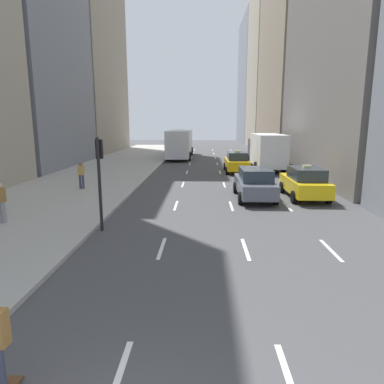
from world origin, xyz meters
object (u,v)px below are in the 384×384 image
(pedestrian_far_walking, at_px, (81,174))
(pedestrian_mid_block, at_px, (1,201))
(taxi_second, at_px, (305,182))
(traffic_light_pole, at_px, (100,169))
(sedan_black_near, at_px, (255,183))
(city_bus, at_px, (180,143))
(taxi_lead, at_px, (237,162))
(box_truck, at_px, (266,150))

(pedestrian_far_walking, bearing_deg, pedestrian_mid_block, -95.37)
(taxi_second, bearing_deg, traffic_light_pole, -147.40)
(traffic_light_pole, bearing_deg, sedan_black_near, 40.95)
(taxi_second, bearing_deg, city_bus, 110.60)
(taxi_lead, relative_size, box_truck, 0.52)
(sedan_black_near, bearing_deg, city_bus, 103.93)
(sedan_black_near, xyz_separation_m, box_truck, (2.80, 12.49, 0.84))
(city_bus, relative_size, box_truck, 1.38)
(sedan_black_near, bearing_deg, taxi_lead, 90.00)
(box_truck, height_order, pedestrian_mid_block, box_truck)
(box_truck, height_order, traffic_light_pole, traffic_light_pole)
(sedan_black_near, xyz_separation_m, pedestrian_far_walking, (-10.25, 1.77, 0.20))
(sedan_black_near, height_order, city_bus, city_bus)
(sedan_black_near, xyz_separation_m, pedestrian_mid_block, (-10.93, -5.49, 0.20))
(pedestrian_far_walking, relative_size, traffic_light_pole, 0.46)
(city_bus, xyz_separation_m, box_truck, (8.41, -10.14, -0.08))
(taxi_second, bearing_deg, pedestrian_far_walking, 173.36)
(city_bus, xyz_separation_m, pedestrian_mid_block, (-5.32, -28.12, -0.72))
(taxi_lead, bearing_deg, sedan_black_near, -90.00)
(sedan_black_near, height_order, pedestrian_far_walking, pedestrian_far_walking)
(taxi_second, xyz_separation_m, pedestrian_mid_block, (-13.73, -5.74, 0.19))
(taxi_lead, height_order, traffic_light_pole, traffic_light_pole)
(taxi_second, height_order, traffic_light_pole, traffic_light_pole)
(taxi_second, distance_m, box_truck, 12.27)
(taxi_second, relative_size, box_truck, 0.52)
(city_bus, height_order, pedestrian_mid_block, city_bus)
(sedan_black_near, bearing_deg, traffic_light_pole, -139.05)
(box_truck, bearing_deg, sedan_black_near, -102.63)
(box_truck, bearing_deg, city_bus, 129.68)
(taxi_lead, distance_m, pedestrian_far_walking, 13.28)
(sedan_black_near, relative_size, pedestrian_mid_block, 2.86)
(taxi_lead, height_order, pedestrian_far_walking, taxi_lead)
(pedestrian_mid_block, bearing_deg, pedestrian_far_walking, 84.63)
(box_truck, xyz_separation_m, pedestrian_mid_block, (-13.73, -17.99, -0.64))
(taxi_second, height_order, city_bus, city_bus)
(pedestrian_mid_block, bearing_deg, box_truck, 52.64)
(taxi_lead, relative_size, traffic_light_pole, 1.22)
(city_bus, bearing_deg, pedestrian_far_walking, -102.53)
(taxi_second, height_order, sedan_black_near, taxi_second)
(taxi_lead, bearing_deg, box_truck, 39.09)
(taxi_second, relative_size, city_bus, 0.38)
(box_truck, bearing_deg, pedestrian_far_walking, -140.59)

